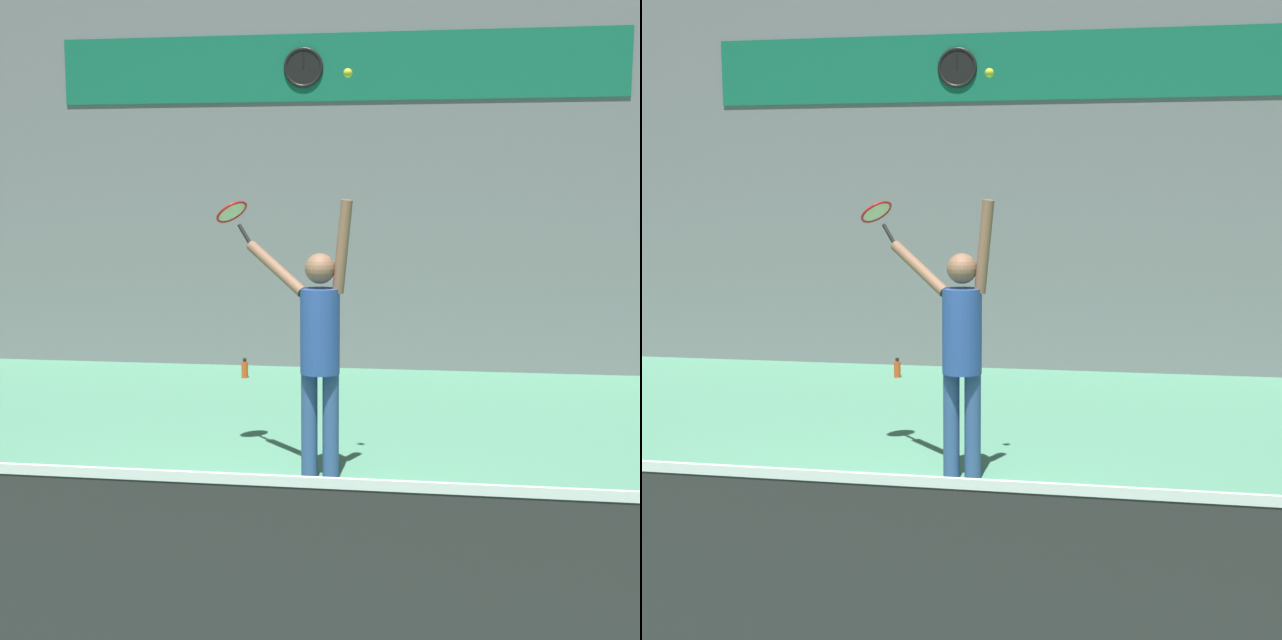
% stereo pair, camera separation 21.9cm
% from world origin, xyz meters
% --- Properties ---
extents(ground_plane, '(18.00, 18.00, 0.00)m').
position_xyz_m(ground_plane, '(0.00, 0.00, 0.00)').
color(ground_plane, '#4C8C6B').
extents(back_wall, '(18.00, 0.10, 5.00)m').
position_xyz_m(back_wall, '(0.00, 6.49, 2.50)').
color(back_wall, slate).
rests_on(back_wall, ground_plane).
extents(sponsor_banner, '(7.17, 0.02, 0.83)m').
position_xyz_m(sponsor_banner, '(0.00, 6.43, 3.85)').
color(sponsor_banner, '#146B4C').
extents(scoreboard_clock, '(0.51, 0.05, 0.51)m').
position_xyz_m(scoreboard_clock, '(-0.42, 6.41, 3.85)').
color(scoreboard_clock, black).
extents(court_net, '(6.41, 0.07, 1.06)m').
position_xyz_m(court_net, '(0.00, -1.11, 0.50)').
color(court_net, '#333333').
rests_on(court_net, ground_plane).
extents(tennis_player, '(0.95, 0.60, 2.21)m').
position_xyz_m(tennis_player, '(0.44, 1.81, 1.11)').
color(tennis_player, '#2D4C7F').
rests_on(tennis_player, ground_plane).
extents(tennis_racket, '(0.38, 0.37, 0.38)m').
position_xyz_m(tennis_racket, '(-0.35, 2.30, 2.08)').
color(tennis_racket, black).
extents(tennis_ball, '(0.07, 0.07, 0.07)m').
position_xyz_m(tennis_ball, '(0.67, 1.72, 3.13)').
color(tennis_ball, '#CCDB2D').
extents(water_bottle, '(0.08, 0.08, 0.24)m').
position_xyz_m(water_bottle, '(-1.04, 5.64, 0.11)').
color(water_bottle, '#D84C19').
rests_on(water_bottle, ground_plane).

